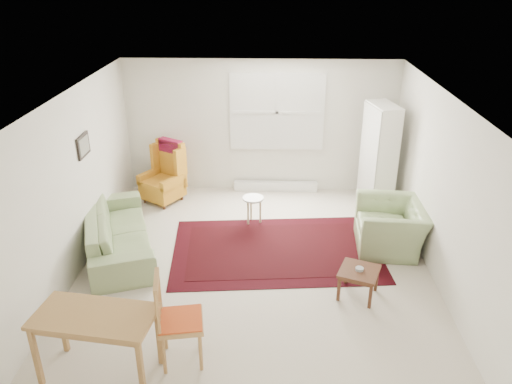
{
  "coord_description": "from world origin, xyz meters",
  "views": [
    {
      "loc": [
        0.22,
        -6.16,
        4.02
      ],
      "look_at": [
        0.0,
        0.3,
        1.05
      ],
      "focal_mm": 35.0,
      "sensor_mm": 36.0,
      "label": 1
    }
  ],
  "objects_px": {
    "stool": "(253,210)",
    "desk_chair": "(181,319)",
    "sofa": "(117,224)",
    "armchair": "(391,222)",
    "coffee_table": "(358,283)",
    "cabinet": "(379,157)",
    "wingback_chair": "(161,173)",
    "desk": "(99,345)"
  },
  "relations": [
    {
      "from": "armchair",
      "to": "stool",
      "type": "height_order",
      "value": "armchair"
    },
    {
      "from": "stool",
      "to": "cabinet",
      "type": "distance_m",
      "value": 2.4
    },
    {
      "from": "sofa",
      "to": "cabinet",
      "type": "distance_m",
      "value": 4.55
    },
    {
      "from": "sofa",
      "to": "coffee_table",
      "type": "distance_m",
      "value": 3.64
    },
    {
      "from": "sofa",
      "to": "wingback_chair",
      "type": "distance_m",
      "value": 1.78
    },
    {
      "from": "sofa",
      "to": "coffee_table",
      "type": "relative_size",
      "value": 4.65
    },
    {
      "from": "sofa",
      "to": "armchair",
      "type": "distance_m",
      "value": 4.15
    },
    {
      "from": "sofa",
      "to": "stool",
      "type": "bearing_deg",
      "value": -83.86
    },
    {
      "from": "stool",
      "to": "coffee_table",
      "type": "bearing_deg",
      "value": -54.01
    },
    {
      "from": "armchair",
      "to": "desk_chair",
      "type": "xyz_separation_m",
      "value": [
        -2.78,
        -2.52,
        0.11
      ]
    },
    {
      "from": "armchair",
      "to": "desk",
      "type": "relative_size",
      "value": 0.91
    },
    {
      "from": "armchair",
      "to": "desk",
      "type": "bearing_deg",
      "value": -49.14
    },
    {
      "from": "coffee_table",
      "to": "desk_chair",
      "type": "distance_m",
      "value": 2.47
    },
    {
      "from": "sofa",
      "to": "coffee_table",
      "type": "bearing_deg",
      "value": -126.31
    },
    {
      "from": "wingback_chair",
      "to": "sofa",
      "type": "bearing_deg",
      "value": -69.11
    },
    {
      "from": "armchair",
      "to": "wingback_chair",
      "type": "height_order",
      "value": "wingback_chair"
    },
    {
      "from": "desk",
      "to": "desk_chair",
      "type": "distance_m",
      "value": 0.88
    },
    {
      "from": "coffee_table",
      "to": "desk_chair",
      "type": "bearing_deg",
      "value": -149.57
    },
    {
      "from": "sofa",
      "to": "cabinet",
      "type": "relative_size",
      "value": 1.21
    },
    {
      "from": "desk_chair",
      "to": "wingback_chair",
      "type": "bearing_deg",
      "value": 4.72
    },
    {
      "from": "sofa",
      "to": "wingback_chair",
      "type": "height_order",
      "value": "wingback_chair"
    },
    {
      "from": "wingback_chair",
      "to": "desk",
      "type": "bearing_deg",
      "value": -55.78
    },
    {
      "from": "stool",
      "to": "desk_chair",
      "type": "distance_m",
      "value": 3.33
    },
    {
      "from": "stool",
      "to": "desk",
      "type": "bearing_deg",
      "value": -112.9
    },
    {
      "from": "coffee_table",
      "to": "desk",
      "type": "relative_size",
      "value": 0.4
    },
    {
      "from": "stool",
      "to": "desk_chair",
      "type": "height_order",
      "value": "desk_chair"
    },
    {
      "from": "coffee_table",
      "to": "desk_chair",
      "type": "height_order",
      "value": "desk_chair"
    },
    {
      "from": "armchair",
      "to": "stool",
      "type": "xyz_separation_m",
      "value": [
        -2.13,
        0.74,
        -0.2
      ]
    },
    {
      "from": "cabinet",
      "to": "desk_chair",
      "type": "distance_m",
      "value": 4.89
    },
    {
      "from": "coffee_table",
      "to": "cabinet",
      "type": "height_order",
      "value": "cabinet"
    },
    {
      "from": "armchair",
      "to": "desk_chair",
      "type": "bearing_deg",
      "value": -44.44
    },
    {
      "from": "stool",
      "to": "armchair",
      "type": "bearing_deg",
      "value": -19.12
    },
    {
      "from": "armchair",
      "to": "wingback_chair",
      "type": "relative_size",
      "value": 0.99
    },
    {
      "from": "cabinet",
      "to": "armchair",
      "type": "bearing_deg",
      "value": -104.22
    },
    {
      "from": "wingback_chair",
      "to": "stool",
      "type": "relative_size",
      "value": 2.39
    },
    {
      "from": "desk_chair",
      "to": "desk",
      "type": "bearing_deg",
      "value": 96.72
    },
    {
      "from": "sofa",
      "to": "desk_chair",
      "type": "distance_m",
      "value": 2.66
    },
    {
      "from": "wingback_chair",
      "to": "coffee_table",
      "type": "relative_size",
      "value": 2.31
    },
    {
      "from": "armchair",
      "to": "desk_chair",
      "type": "relative_size",
      "value": 1.02
    },
    {
      "from": "coffee_table",
      "to": "cabinet",
      "type": "relative_size",
      "value": 0.26
    },
    {
      "from": "desk",
      "to": "armchair",
      "type": "bearing_deg",
      "value": 37.42
    },
    {
      "from": "desk",
      "to": "wingback_chair",
      "type": "bearing_deg",
      "value": 92.92
    }
  ]
}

